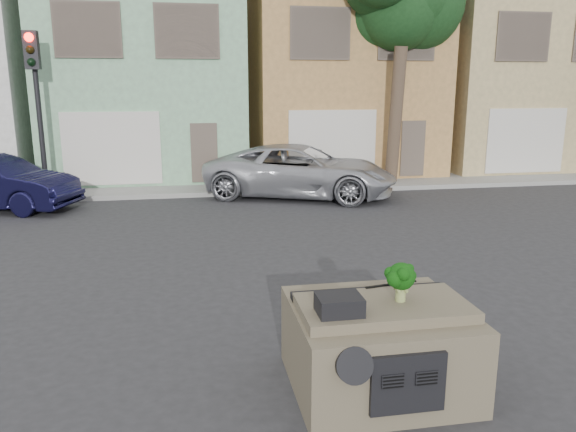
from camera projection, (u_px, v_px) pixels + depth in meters
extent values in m
plane|color=#303033|center=(319.00, 295.00, 9.59)|extent=(120.00, 120.00, 0.00)
cube|color=gray|center=(250.00, 185.00, 19.63)|extent=(40.00, 3.00, 0.15)
cube|color=#88BD92|center=(148.00, 78.00, 22.01)|extent=(7.20, 8.20, 7.55)
cube|color=tan|center=(333.00, 78.00, 23.31)|extent=(7.20, 8.20, 7.55)
cube|color=tan|center=(499.00, 78.00, 24.61)|extent=(7.20, 8.20, 7.55)
imported|color=#B6B7BF|center=(301.00, 197.00, 18.03)|extent=(6.60, 4.84, 1.67)
cube|color=black|center=(39.00, 117.00, 16.99)|extent=(0.40, 0.40, 5.10)
cube|color=#173C19|center=(398.00, 62.00, 18.87)|extent=(4.40, 4.00, 8.50)
cube|color=brown|center=(378.00, 343.00, 6.59)|extent=(2.00, 1.80, 1.12)
cube|color=black|center=(339.00, 305.00, 6.00)|extent=(0.48, 0.38, 0.20)
cube|color=black|center=(391.00, 284.00, 6.87)|extent=(0.69, 0.15, 0.02)
cube|color=#0B3709|center=(401.00, 282.00, 6.32)|extent=(0.38, 0.38, 0.46)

